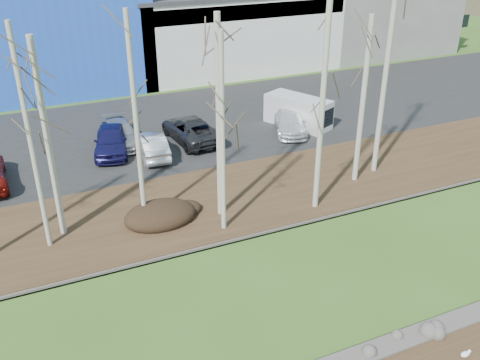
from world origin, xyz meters
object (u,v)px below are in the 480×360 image
car_7 (290,122)px  van_white (300,112)px  car_3 (121,133)px  car_6 (191,130)px  seagull (466,354)px  car_4 (111,140)px  car_5 (152,145)px

car_7 → van_white: bearing=49.3°
car_3 → car_7: 10.62m
car_3 → car_6: size_ratio=0.88×
seagull → van_white: bearing=80.5°
seagull → car_7: size_ratio=0.09×
car_6 → van_white: van_white is taller
seagull → van_white: (5.40, 19.94, 0.93)m
car_7 → car_3: bearing=-171.3°
seagull → car_3: (-6.04, 21.81, 0.63)m
seagull → car_4: 21.80m
car_5 → car_6: (2.84, 1.29, 0.05)m
car_3 → car_5: bearing=-62.5°
seagull → car_7: car_7 is taller
car_4 → car_6: 4.86m
car_7 → car_6: bearing=-168.2°
seagull → car_6: (-1.98, 20.50, 0.69)m
car_5 → seagull: bearing=108.9°
car_3 → van_white: (11.44, -1.87, 0.30)m
car_6 → car_7: bearing=164.7°
seagull → van_white: van_white is taller
car_3 → car_5: 2.87m
seagull → car_6: bearing=101.2°
car_3 → van_white: van_white is taller
car_5 → car_3: bearing=-59.9°
car_7 → van_white: (1.10, 0.57, 0.30)m
car_5 → van_white: size_ratio=0.86×
van_white → car_5: bearing=159.4°
seagull → car_3: size_ratio=0.09×
car_5 → car_7: bearing=-174.2°
car_4 → seagull: bearing=-57.1°
car_3 → car_6: 4.27m
car_4 → car_3: bearing=69.3°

